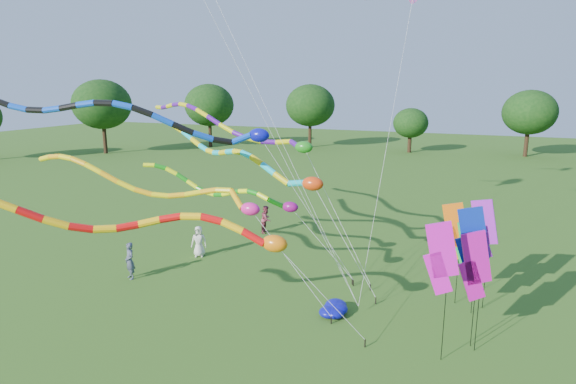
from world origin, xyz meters
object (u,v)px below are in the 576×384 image
at_px(tube_kite_orange, 167,188).
at_px(person_c, 266,219).
at_px(blue_nylon_heap, 337,312).
at_px(tube_kite_red, 162,226).
at_px(person_a, 199,241).
at_px(person_b, 130,261).

bearing_deg(tube_kite_orange, person_c, 88.17).
distance_m(blue_nylon_heap, person_c, 11.58).
bearing_deg(tube_kite_red, tube_kite_orange, 100.11).
xyz_separation_m(person_a, person_b, (-1.35, -3.81, 0.05)).
relative_size(blue_nylon_heap, person_c, 1.05).
height_order(tube_kite_red, person_b, tube_kite_red).
height_order(tube_kite_orange, person_a, tube_kite_orange).
height_order(tube_kite_red, person_a, tube_kite_red).
bearing_deg(person_c, person_a, 157.73).
bearing_deg(blue_nylon_heap, person_a, 156.21).
bearing_deg(tube_kite_orange, blue_nylon_heap, 4.96).
distance_m(tube_kite_red, person_b, 7.82).
bearing_deg(person_a, person_b, -132.30).
relative_size(tube_kite_orange, blue_nylon_heap, 7.29).
bearing_deg(tube_kite_red, person_c, 77.30).
height_order(tube_kite_orange, person_c, tube_kite_orange).
bearing_deg(tube_kite_orange, person_a, 107.08).
distance_m(tube_kite_orange, blue_nylon_heap, 8.43).
bearing_deg(tube_kite_orange, tube_kite_red, -60.04).
bearing_deg(person_a, person_c, 50.48).
relative_size(person_b, person_c, 1.03).
xyz_separation_m(tube_kite_red, person_c, (-2.45, 13.41, -3.58)).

